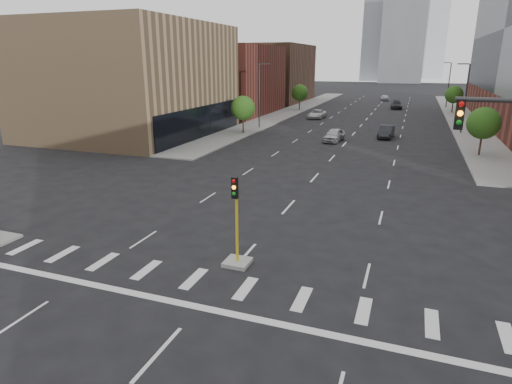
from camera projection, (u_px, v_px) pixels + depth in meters
The scene contains 21 objects.
sidewalk_left_far at pixel (293, 110), 83.87m from camera, with size 5.00×92.00×0.15m, color gray.
sidewalk_right_far at pixel (460, 117), 74.05m from camera, with size 5.00×92.00×0.15m, color gray.
building_left_mid at pixel (132, 80), 55.40m from camera, with size 20.00×24.00×14.00m, color #987856.
building_left_far_a at pixel (217, 80), 79.04m from camera, with size 20.00×22.00×12.00m, color brown.
building_left_far_b at pixel (263, 73), 102.24m from camera, with size 20.00×24.00×13.00m, color brown.
tower_left at pixel (391, 4), 202.38m from camera, with size 22.00×22.00×70.00m, color #B2B7BC.
tower_right at pixel (431, 1), 230.93m from camera, with size 20.00×20.00×80.00m, color #B2B7BC.
tower_mid at pixel (404, 30), 185.64m from camera, with size 18.00×18.00×44.00m, color slate.
median_traffic_signal at pixel (237, 246), 20.31m from camera, with size 1.20×1.20×4.40m.
streetlight_right_a at pixel (465, 96), 56.06m from camera, with size 1.60×0.22×9.07m.
streetlight_right_b at pixel (448, 83), 87.49m from camera, with size 1.60×0.22×9.07m.
streetlight_left at pixel (260, 93), 60.35m from camera, with size 1.60×0.22×9.07m.
tree_left_near at pixel (243, 108), 56.53m from camera, with size 3.20×3.20×4.85m.
tree_left_far at pixel (300, 93), 83.47m from camera, with size 3.20×3.20×4.85m.
tree_right_near at pixel (484, 123), 42.88m from camera, with size 3.20×3.20×4.85m.
tree_right_far at pixel (454, 95), 78.79m from camera, with size 3.20×3.20×4.85m.
car_near_left at pixel (334, 135), 51.72m from camera, with size 1.82×4.52×1.54m, color #A3A2A6.
car_mid_right at pixel (386, 132), 54.16m from camera, with size 1.63×4.67×1.54m, color black.
car_far_left at pixel (317, 114), 72.51m from camera, with size 2.38×5.15×1.43m, color silver.
car_deep_right at pixel (396, 105), 86.66m from camera, with size 2.20×5.42×1.57m, color black.
car_distant at pixel (385, 98), 104.58m from camera, with size 1.70×4.23×1.44m, color #AFAFB4.
Camera 1 is at (7.24, -8.25, 9.41)m, focal length 30.00 mm.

